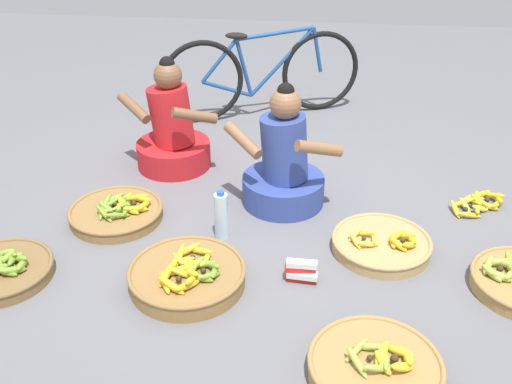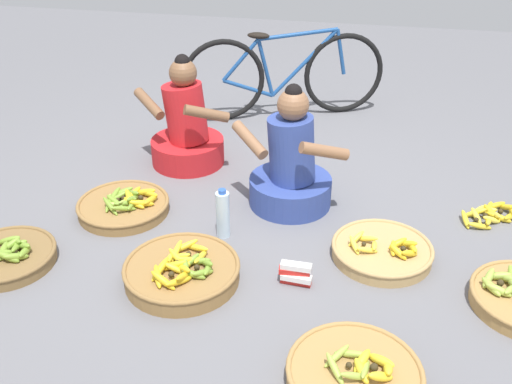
{
  "view_description": "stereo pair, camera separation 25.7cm",
  "coord_description": "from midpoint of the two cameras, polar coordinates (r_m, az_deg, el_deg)",
  "views": [
    {
      "loc": [
        0.32,
        -2.95,
        1.95
      ],
      "look_at": [
        0.0,
        -0.2,
        0.35
      ],
      "focal_mm": 41.2,
      "sensor_mm": 36.0,
      "label": 1
    },
    {
      "loc": [
        0.58,
        -2.9,
        1.95
      ],
      "look_at": [
        0.0,
        -0.2,
        0.35
      ],
      "focal_mm": 41.2,
      "sensor_mm": 36.0,
      "label": 2
    }
  ],
  "objects": [
    {
      "name": "water_bottle",
      "position": [
        3.38,
        -5.57,
        -2.37
      ],
      "size": [
        0.08,
        0.08,
        0.31
      ],
      "color": "silver",
      "rests_on": "ground"
    },
    {
      "name": "loose_bananas_back_right",
      "position": [
        3.92,
        19.1,
        -1.05
      ],
      "size": [
        0.37,
        0.34,
        0.1
      ],
      "color": "yellow",
      "rests_on": "ground"
    },
    {
      "name": "ground_plane",
      "position": [
        3.54,
        -1.7,
        -3.35
      ],
      "size": [
        10.0,
        10.0,
        0.0
      ],
      "primitive_type": "plane",
      "color": "slate"
    },
    {
      "name": "banana_basket_mid_right",
      "position": [
        2.62,
        8.65,
        -16.62
      ],
      "size": [
        0.58,
        0.58,
        0.17
      ],
      "color": "#A87F47",
      "rests_on": "ground"
    },
    {
      "name": "vendor_woman_behind",
      "position": [
        4.17,
        -9.91,
        5.64
      ],
      "size": [
        0.73,
        0.53,
        0.8
      ],
      "color": "red",
      "rests_on": "ground"
    },
    {
      "name": "banana_basket_back_left",
      "position": [
        3.09,
        -9.07,
        -8.04
      ],
      "size": [
        0.61,
        0.61,
        0.17
      ],
      "color": "olive",
      "rests_on": "ground"
    },
    {
      "name": "banana_basket_mid_left",
      "position": [
        3.71,
        -15.32,
        -1.94
      ],
      "size": [
        0.57,
        0.57,
        0.16
      ],
      "color": "olive",
      "rests_on": "ground"
    },
    {
      "name": "banana_basket_near_bicycle",
      "position": [
        3.43,
        -25.44,
        -6.94
      ],
      "size": [
        0.53,
        0.53,
        0.15
      ],
      "color": "brown",
      "rests_on": "ground"
    },
    {
      "name": "vendor_woman_front",
      "position": [
        3.65,
        0.69,
        2.43
      ],
      "size": [
        0.74,
        0.52,
        0.8
      ],
      "color": "#334793",
      "rests_on": "ground"
    },
    {
      "name": "banana_basket_back_center",
      "position": [
        3.35,
        9.96,
        -5.02
      ],
      "size": [
        0.56,
        0.56,
        0.14
      ],
      "color": "tan",
      "rests_on": "ground"
    },
    {
      "name": "bicycle_leaning",
      "position": [
        4.95,
        -0.88,
        11.3
      ],
      "size": [
        1.6,
        0.67,
        0.73
      ],
      "color": "black",
      "rests_on": "ground"
    },
    {
      "name": "packet_carton_stack",
      "position": [
        3.08,
        2.04,
        -7.77
      ],
      "size": [
        0.18,
        0.08,
        0.12
      ],
      "color": "red",
      "rests_on": "ground"
    }
  ]
}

